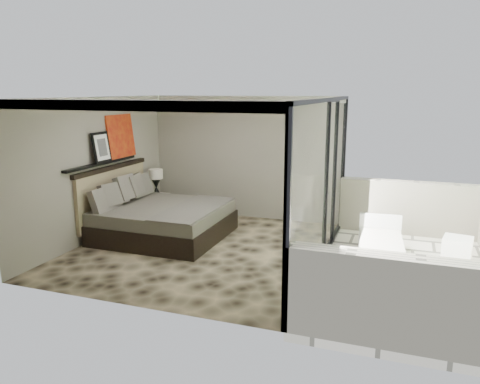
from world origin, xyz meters
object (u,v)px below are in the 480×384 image
(bed, at_px, (160,218))
(ottoman, at_px, (457,250))
(nightstand, at_px, (157,206))
(lounger, at_px, (380,247))
(table_lamp, at_px, (156,178))

(bed, distance_m, ottoman, 5.58)
(nightstand, relative_size, lounger, 0.29)
(bed, distance_m, nightstand, 1.66)
(bed, xyz_separation_m, ottoman, (5.57, 0.37, -0.16))
(table_lamp, height_order, ottoman, table_lamp)
(table_lamp, xyz_separation_m, lounger, (5.17, -1.15, -0.72))
(bed, bearing_deg, table_lamp, 121.52)
(table_lamp, bearing_deg, nightstand, 84.78)
(ottoman, bearing_deg, lounger, -174.91)
(lounger, bearing_deg, nightstand, 162.41)
(bed, bearing_deg, ottoman, 3.78)
(nightstand, bearing_deg, bed, -54.68)
(ottoman, height_order, lounger, lounger)
(ottoman, xyz_separation_m, lounger, (-1.25, -0.11, -0.04))
(ottoman, relative_size, lounger, 0.29)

